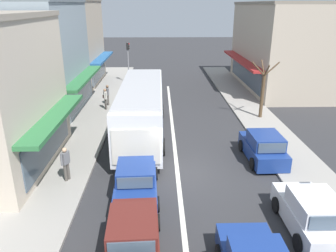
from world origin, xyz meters
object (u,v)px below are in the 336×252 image
Objects in this scene: hatchback_behind_bus_near at (133,236)px; pedestrian_far_walker at (66,162)px; parked_hatchback_kerb_front at (312,214)px; pedestrian_with_handbag_near at (105,98)px; sedan_adjacent_lane_lead at (136,181)px; street_tree_right at (263,91)px; traffic_light_downstreet at (128,56)px; parked_hatchback_kerb_second at (263,148)px; pedestrian_browsing_midblock at (108,94)px; city_bus at (142,106)px.

hatchback_behind_bus_near is 2.31× the size of pedestrian_far_walker.
hatchback_behind_bus_near is 6.39m from parked_hatchback_kerb_front.
sedan_adjacent_lane_lead is at bearing -75.40° from pedestrian_with_handbag_near.
street_tree_right is 2.53× the size of pedestrian_with_handbag_near.
pedestrian_far_walker is (-1.15, -19.81, -1.79)m from traffic_light_downstreet.
street_tree_right is at bearing -46.73° from traffic_light_downstreet.
pedestrian_browsing_midblock is (-9.57, 9.94, 0.36)m from parked_hatchback_kerb_second.
hatchback_behind_bus_near is at bearing -87.60° from sedan_adjacent_lane_lead.
street_tree_right is (1.83, 12.47, 1.31)m from parked_hatchback_kerb_front.
city_bus is 6.69m from pedestrian_far_walker.
sedan_adjacent_lane_lead is at bearing -84.27° from traffic_light_downstreet.
parked_hatchback_kerb_front is at bearing -98.35° from street_tree_right.
street_tree_right reaches higher than sedan_adjacent_lane_lead.
pedestrian_with_handbag_near is (-11.41, 2.11, -0.96)m from street_tree_right.
parked_hatchback_kerb_front is at bearing -55.54° from city_bus.
sedan_adjacent_lane_lead is 6.95m from parked_hatchback_kerb_front.
parked_hatchback_kerb_front is at bearing -89.99° from parked_hatchback_kerb_second.
city_bus reaches higher than parked_hatchback_kerb_second.
pedestrian_browsing_midblock is at bearing 116.03° from city_bus.
parked_hatchback_kerb_front is 10.39m from pedestrian_far_walker.
street_tree_right is at bearing 81.65° from parked_hatchback_kerb_front.
parked_hatchback_kerb_front is 25.10m from traffic_light_downstreet.
traffic_light_downstreet is at bearing 133.27° from street_tree_right.
traffic_light_downstreet is at bearing 82.54° from pedestrian_browsing_midblock.
parked_hatchback_kerb_second is at bearing -64.22° from traffic_light_downstreet.
pedestrian_far_walker is at bearing -90.63° from pedestrian_with_handbag_near.
street_tree_right is (10.38, -11.03, -0.83)m from traffic_light_downstreet.
parked_hatchback_kerb_second reaches higher than sedan_adjacent_lane_lead.
pedestrian_with_handbag_near is 10.89m from pedestrian_far_walker.
street_tree_right is (8.28, 9.90, 1.36)m from sedan_adjacent_lane_lead.
parked_hatchback_kerb_second is 0.89× the size of traffic_light_downstreet.
city_bus is at bearing -58.91° from pedestrian_with_handbag_near.
pedestrian_browsing_midblock is at bearing 103.31° from sedan_adjacent_lane_lead.
hatchback_behind_bus_near reaches higher than sedan_adjacent_lane_lead.
hatchback_behind_bus_near is at bearing -170.67° from parked_hatchback_kerb_front.
pedestrian_far_walker is at bearing 125.74° from hatchback_behind_bus_near.
hatchback_behind_bus_near is 9.29m from parked_hatchback_kerb_second.
hatchback_behind_bus_near is 5.83m from pedestrian_far_walker.
hatchback_behind_bus_near is 24.73m from traffic_light_downstreet.
pedestrian_browsing_midblock reaches higher than parked_hatchback_kerb_second.
pedestrian_with_handbag_near reaches higher than parked_hatchback_kerb_second.
traffic_light_downstreet is at bearing 95.73° from sedan_adjacent_lane_lead.
parked_hatchback_kerb_second is 0.90× the size of street_tree_right.
parked_hatchback_kerb_second is at bearing -105.34° from street_tree_right.
sedan_adjacent_lane_lead is at bearing 92.40° from hatchback_behind_bus_near.
parked_hatchback_kerb_second is at bearing 90.01° from parked_hatchback_kerb_front.
pedestrian_browsing_midblock is at bearing 89.37° from pedestrian_far_walker.
street_tree_right is 2.53× the size of pedestrian_far_walker.
pedestrian_far_walker is at bearing -93.32° from traffic_light_downstreet.
pedestrian_far_walker is at bearing 160.95° from sedan_adjacent_lane_lead.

